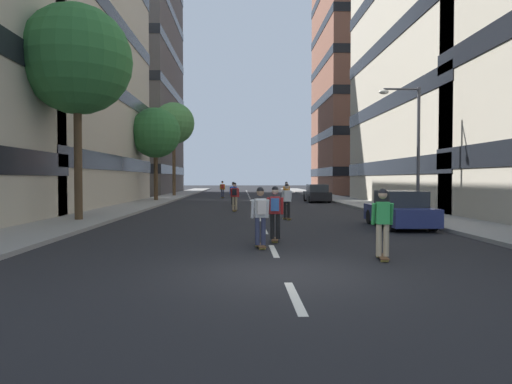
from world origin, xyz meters
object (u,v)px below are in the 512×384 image
Objects in this scene: skater_0 at (286,192)px; skater_5 at (383,220)px; parked_car_mid at (400,211)px; skater_4 at (260,213)px; skater_1 at (222,188)px; skater_2 at (275,210)px; street_tree_mid at (77,60)px; skater_7 at (287,200)px; streetlamp_right at (411,137)px; street_tree_near at (156,133)px; street_tree_far at (174,124)px; skater_6 at (235,195)px; skater_3 at (233,193)px; parked_car_near at (317,194)px.

skater_0 and skater_5 have the same top height.
parked_car_mid is 2.47× the size of skater_4.
skater_1 is 33.66m from skater_2.
street_tree_mid is 11.73m from skater_7.
parked_car_mid is 2.47× the size of skater_7.
parked_car_mid is at bearing -79.94° from skater_0.
skater_2 is at bearing -131.76° from streetlamp_right.
skater_5 is (-5.12, -11.81, -3.15)m from streetlamp_right.
street_tree_near is at bearing 122.66° from parked_car_mid.
skater_1 is (5.54, 26.75, -6.41)m from street_tree_mid.
skater_1 and skater_7 have the same top height.
skater_4 is at bearing -129.44° from streetlamp_right.
skater_4 is at bearing 145.84° from skater_5.
skater_4 and skater_7 have the same top height.
parked_car_mid is 8.08m from skater_5.
skater_1 is 1.00× the size of skater_2.
street_tree_near is 11.23m from street_tree_far.
skater_4 and skater_6 have the same top height.
street_tree_far reaches higher than skater_3.
skater_0 is at bearing 52.40° from street_tree_mid.
street_tree_near is 21.23m from skater_7.
street_tree_far is at bearing 103.03° from skater_2.
skater_5 is at bearing -113.43° from streetlamp_right.
street_tree_near reaches higher than skater_4.
skater_3 reaches higher than parked_car_near.
skater_3 is at bearing 100.22° from skater_5.
street_tree_mid reaches higher than skater_0.
skater_3 is at bearing -142.10° from parked_car_near.
skater_2 is (-5.47, -4.12, 0.32)m from parked_car_mid.
skater_1 is (-10.57, 25.07, -3.12)m from streetlamp_right.
street_tree_near is 10.90m from skater_3.
streetlamp_right is at bearing -49.62° from skater_3.
skater_0 is 1.00× the size of skater_2.
street_tree_near is at bearing 110.52° from skater_5.
skater_4 is at bearing -102.90° from parked_car_near.
skater_7 is (-6.38, -0.60, -3.15)m from streetlamp_right.
street_tree_mid is 12.67m from skater_2.
skater_4 is 1.00× the size of skater_6.
parked_car_mid is at bearing -40.89° from skater_7.
skater_3 is at bearing -155.99° from skater_0.
parked_car_near is 20.69m from parked_car_mid.
street_tree_far reaches higher than street_tree_mid.
street_tree_near is 19.31m from street_tree_mid.
street_tree_mid is 1.51× the size of streetlamp_right.
skater_0 is at bearing 61.76° from skater_6.
streetlamp_right is 13.25m from skater_5.
skater_0 is 22.66m from skater_4.
skater_6 is (-6.95, 9.65, 0.32)m from parked_car_mid.
skater_7 is at bearing -76.14° from skater_3.
parked_car_mid is 2.47× the size of skater_2.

